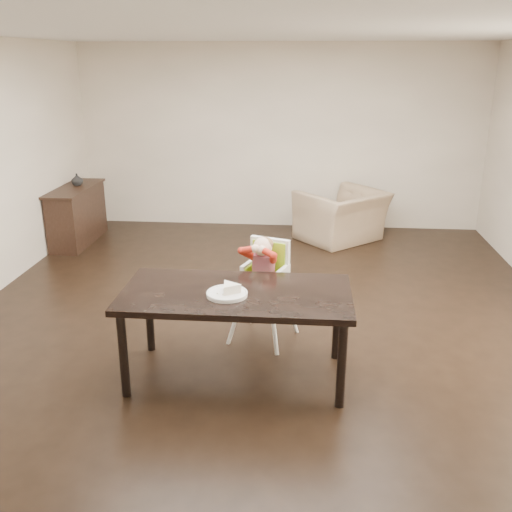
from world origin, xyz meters
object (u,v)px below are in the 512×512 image
at_px(high_chair, 265,267).
at_px(armchair, 342,208).
at_px(dining_table, 236,301).
at_px(sideboard, 77,215).

xyz_separation_m(high_chair, armchair, (0.87, 3.09, -0.22)).
relative_size(high_chair, armchair, 0.91).
bearing_deg(dining_table, armchair, 74.72).
height_order(dining_table, sideboard, sideboard).
distance_m(high_chair, armchair, 3.22).
relative_size(dining_table, sideboard, 1.43).
bearing_deg(dining_table, high_chair, 76.36).
bearing_deg(high_chair, dining_table, -83.75).
bearing_deg(high_chair, sideboard, 156.54).
height_order(armchair, sideboard, armchair).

